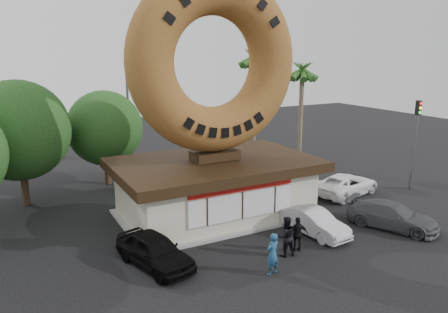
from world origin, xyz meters
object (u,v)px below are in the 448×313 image
traffic_signal (416,134)px  person_center (286,236)px  giant_donut (214,62)px  car_silver (314,222)px  person_right (298,234)px  car_black (155,250)px  person_left (273,254)px  donut_shop (215,186)px  street_lamp (131,117)px  car_grey (392,216)px  car_white (346,184)px

traffic_signal → person_center: traffic_signal is taller
giant_donut → car_silver: (3.29, -4.85, -8.00)m
person_right → car_black: size_ratio=0.39×
person_left → car_black: size_ratio=0.43×
traffic_signal → donut_shop: bearing=171.9°
donut_shop → car_silver: bearing=-55.8°
giant_donut → street_lamp: (-1.86, 10.00, -4.17)m
giant_donut → street_lamp: giant_donut is taller
person_right → car_silver: bearing=-129.3°
giant_donut → person_right: (1.32, -6.01, -7.81)m
donut_shop → car_black: bearing=-140.4°
donut_shop → person_center: donut_shop is taller
person_left → donut_shop: bearing=-111.0°
person_center → car_grey: (6.96, -0.01, -0.27)m
person_left → car_white: 12.11m
traffic_signal → car_grey: traffic_signal is taller
traffic_signal → car_black: 19.52m
person_left → car_white: bearing=-161.0°
car_white → person_left: bearing=110.2°
traffic_signal → giant_donut: bearing=171.8°
street_lamp → person_left: bearing=-87.1°
person_right → person_left: bearing=49.2°
street_lamp → car_white: bearing=-44.2°
person_center → person_left: bearing=47.6°
giant_donut → car_grey: giant_donut is taller
car_silver → donut_shop: bearing=117.4°
person_center → car_grey: 6.96m
donut_shop → person_right: size_ratio=6.63×
street_lamp → car_grey: street_lamp is taller
car_silver → car_white: 7.20m
street_lamp → car_silver: street_lamp is taller
donut_shop → traffic_signal: (14.00, -1.99, 2.10)m
donut_shop → giant_donut: (0.00, 0.02, 6.89)m
car_silver → car_grey: 4.40m
giant_donut → street_lamp: 10.99m
car_black → car_white: car_black is taller
person_center → traffic_signal: bearing=-152.6°
car_black → traffic_signal: bearing=-8.7°
traffic_signal → car_silver: traffic_signal is taller
donut_shop → person_left: bearing=-97.7°
person_right → traffic_signal: bearing=-142.4°
giant_donut → car_white: 12.23m
street_lamp → person_right: (3.18, -16.01, -3.64)m
traffic_signal → car_white: (-4.75, 1.21, -3.17)m
person_right → car_grey: (6.17, -0.14, -0.16)m
street_lamp → person_left: size_ratio=4.31×
car_black → car_grey: size_ratio=0.91×
person_center → car_grey: bearing=-169.7°
car_grey → car_silver: bearing=137.0°
person_left → person_center: (1.51, 1.15, 0.03)m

